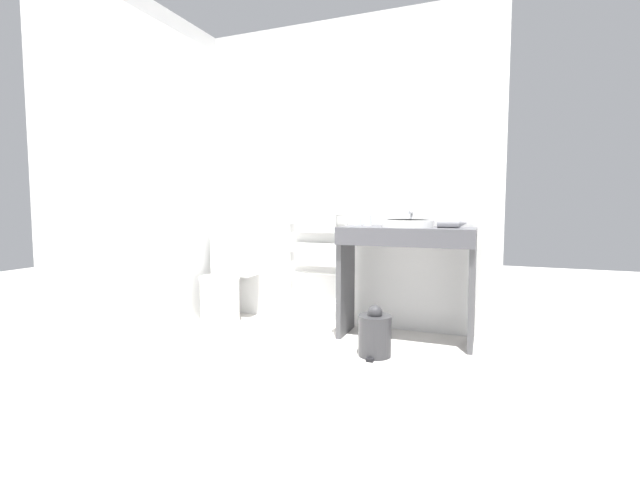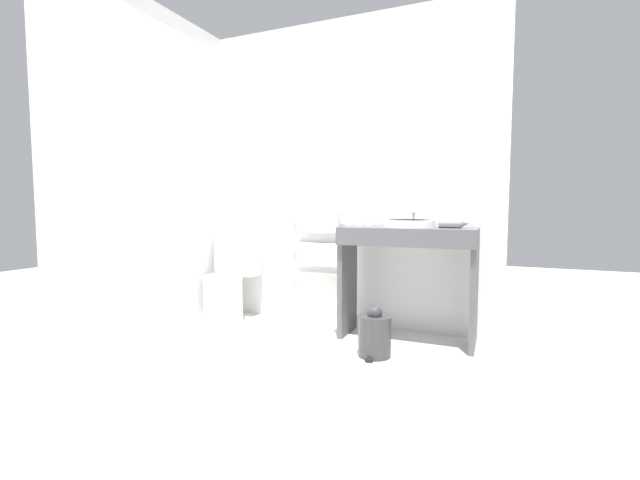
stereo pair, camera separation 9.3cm
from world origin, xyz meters
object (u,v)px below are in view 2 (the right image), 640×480
cup_near_edge (369,220)px  sink_basin (409,223)px  cup_near_wall (359,219)px  trash_bin (375,334)px  hair_dryer (452,223)px  toilet (229,282)px  towel_radiator (319,247)px

cup_near_edge → sink_basin: bearing=-17.4°
cup_near_wall → trash_bin: 1.02m
hair_dryer → trash_bin: size_ratio=0.59×
toilet → trash_bin: size_ratio=2.24×
towel_radiator → sink_basin: bearing=-13.6°
cup_near_wall → trash_bin: cup_near_wall is taller
cup_near_edge → trash_bin: 0.98m
cup_near_wall → trash_bin: (0.31, -0.58, -0.78)m
sink_basin → cup_near_edge: cup_near_edge is taller
towel_radiator → cup_near_edge: towel_radiator is taller
toilet → cup_near_edge: bearing=6.9°
cup_near_wall → hair_dryer: 0.77m
towel_radiator → trash_bin: bearing=-42.7°
sink_basin → cup_near_wall: (-0.44, 0.14, 0.02)m
toilet → cup_near_edge: size_ratio=8.80×
sink_basin → toilet: bearing=-178.4°
sink_basin → cup_near_wall: cup_near_wall is taller
cup_near_edge → hair_dryer: bearing=-9.7°
cup_near_edge → cup_near_wall: bearing=162.4°
cup_near_edge → trash_bin: cup_near_edge is taller
toilet → cup_near_wall: bearing=8.9°
towel_radiator → sink_basin: size_ratio=2.56×
cup_near_edge → hair_dryer: cup_near_edge is taller
toilet → cup_near_edge: 1.41m
towel_radiator → hair_dryer: size_ratio=4.75×
cup_near_wall → hair_dryer: (0.76, -0.14, -0.01)m
cup_near_edge → trash_bin: size_ratio=0.25×
sink_basin → hair_dryer: size_ratio=1.86×
toilet → sink_basin: size_ratio=2.04×
cup_near_wall → sink_basin: bearing=-17.4°
toilet → towel_radiator: size_ratio=0.80×
sink_basin → cup_near_edge: 0.37m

